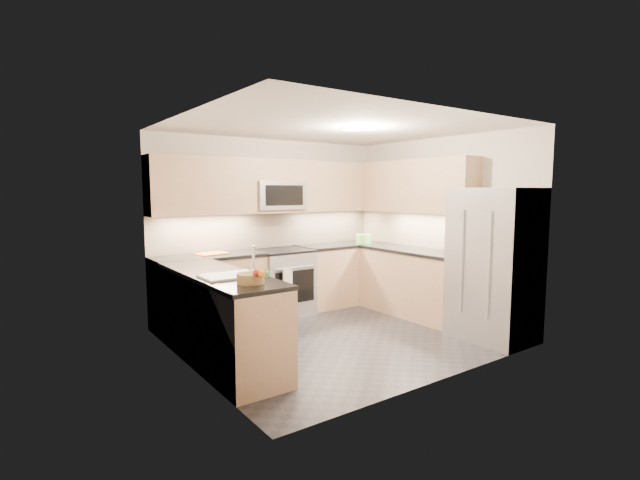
% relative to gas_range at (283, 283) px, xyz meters
% --- Properties ---
extents(floor, '(3.60, 3.20, 0.00)m').
position_rel_gas_range_xyz_m(floor, '(0.00, -1.28, -0.46)').
color(floor, '#27262C').
rests_on(floor, ground).
extents(ceiling, '(3.60, 3.20, 0.02)m').
position_rel_gas_range_xyz_m(ceiling, '(0.00, -1.28, 2.04)').
color(ceiling, beige).
rests_on(ceiling, wall_back).
extents(wall_back, '(3.60, 0.02, 2.50)m').
position_rel_gas_range_xyz_m(wall_back, '(0.00, 0.32, 0.79)').
color(wall_back, beige).
rests_on(wall_back, floor).
extents(wall_front, '(3.60, 0.02, 2.50)m').
position_rel_gas_range_xyz_m(wall_front, '(0.00, -2.88, 0.79)').
color(wall_front, beige).
rests_on(wall_front, floor).
extents(wall_left, '(0.02, 3.20, 2.50)m').
position_rel_gas_range_xyz_m(wall_left, '(-1.80, -1.28, 0.79)').
color(wall_left, beige).
rests_on(wall_left, floor).
extents(wall_right, '(0.02, 3.20, 2.50)m').
position_rel_gas_range_xyz_m(wall_right, '(1.80, -1.28, 0.79)').
color(wall_right, beige).
rests_on(wall_right, floor).
extents(base_cab_back_left, '(1.42, 0.60, 0.90)m').
position_rel_gas_range_xyz_m(base_cab_back_left, '(-1.09, 0.02, -0.01)').
color(base_cab_back_left, tan).
rests_on(base_cab_back_left, floor).
extents(base_cab_back_right, '(1.42, 0.60, 0.90)m').
position_rel_gas_range_xyz_m(base_cab_back_right, '(1.09, 0.02, -0.01)').
color(base_cab_back_right, tan).
rests_on(base_cab_back_right, floor).
extents(base_cab_right, '(0.60, 1.70, 0.90)m').
position_rel_gas_range_xyz_m(base_cab_right, '(1.50, -1.12, -0.01)').
color(base_cab_right, tan).
rests_on(base_cab_right, floor).
extents(base_cab_peninsula, '(0.60, 2.00, 0.90)m').
position_rel_gas_range_xyz_m(base_cab_peninsula, '(-1.50, -1.28, -0.01)').
color(base_cab_peninsula, tan).
rests_on(base_cab_peninsula, floor).
extents(countertop_back_left, '(1.42, 0.63, 0.04)m').
position_rel_gas_range_xyz_m(countertop_back_left, '(-1.09, 0.02, 0.47)').
color(countertop_back_left, black).
rests_on(countertop_back_left, base_cab_back_left).
extents(countertop_back_right, '(1.42, 0.63, 0.04)m').
position_rel_gas_range_xyz_m(countertop_back_right, '(1.09, 0.02, 0.47)').
color(countertop_back_right, black).
rests_on(countertop_back_right, base_cab_back_right).
extents(countertop_right, '(0.63, 1.70, 0.04)m').
position_rel_gas_range_xyz_m(countertop_right, '(1.50, -1.12, 0.47)').
color(countertop_right, black).
rests_on(countertop_right, base_cab_right).
extents(countertop_peninsula, '(0.63, 2.00, 0.04)m').
position_rel_gas_range_xyz_m(countertop_peninsula, '(-1.50, -1.28, 0.47)').
color(countertop_peninsula, black).
rests_on(countertop_peninsula, base_cab_peninsula).
extents(upper_cab_back, '(3.60, 0.35, 0.75)m').
position_rel_gas_range_xyz_m(upper_cab_back, '(0.00, 0.15, 1.37)').
color(upper_cab_back, tan).
rests_on(upper_cab_back, wall_back).
extents(upper_cab_right, '(0.35, 1.95, 0.75)m').
position_rel_gas_range_xyz_m(upper_cab_right, '(1.62, -1.00, 1.37)').
color(upper_cab_right, tan).
rests_on(upper_cab_right, wall_right).
extents(backsplash_back, '(3.60, 0.01, 0.51)m').
position_rel_gas_range_xyz_m(backsplash_back, '(0.00, 0.32, 0.74)').
color(backsplash_back, tan).
rests_on(backsplash_back, wall_back).
extents(backsplash_right, '(0.01, 2.30, 0.51)m').
position_rel_gas_range_xyz_m(backsplash_right, '(1.80, -0.82, 0.74)').
color(backsplash_right, tan).
rests_on(backsplash_right, wall_right).
extents(gas_range, '(0.76, 0.65, 0.91)m').
position_rel_gas_range_xyz_m(gas_range, '(0.00, 0.00, 0.00)').
color(gas_range, '#AAACB2').
rests_on(gas_range, floor).
extents(range_cooktop, '(0.76, 0.65, 0.03)m').
position_rel_gas_range_xyz_m(range_cooktop, '(0.00, 0.00, 0.46)').
color(range_cooktop, black).
rests_on(range_cooktop, gas_range).
extents(oven_door_glass, '(0.62, 0.02, 0.45)m').
position_rel_gas_range_xyz_m(oven_door_glass, '(0.00, -0.33, -0.01)').
color(oven_door_glass, black).
rests_on(oven_door_glass, gas_range).
extents(oven_handle, '(0.60, 0.02, 0.02)m').
position_rel_gas_range_xyz_m(oven_handle, '(0.00, -0.35, 0.26)').
color(oven_handle, '#B2B5BA').
rests_on(oven_handle, gas_range).
extents(microwave, '(0.76, 0.40, 0.40)m').
position_rel_gas_range_xyz_m(microwave, '(0.00, 0.12, 1.24)').
color(microwave, '#93959A').
rests_on(microwave, upper_cab_back).
extents(microwave_door, '(0.60, 0.01, 0.28)m').
position_rel_gas_range_xyz_m(microwave_door, '(0.00, -0.08, 1.24)').
color(microwave_door, black).
rests_on(microwave_door, microwave).
extents(refrigerator, '(0.70, 0.90, 1.80)m').
position_rel_gas_range_xyz_m(refrigerator, '(1.45, -2.43, 0.45)').
color(refrigerator, '#999BA1').
rests_on(refrigerator, floor).
extents(fridge_handle_left, '(0.02, 0.02, 1.20)m').
position_rel_gas_range_xyz_m(fridge_handle_left, '(1.08, -2.61, 0.49)').
color(fridge_handle_left, '#B2B5BA').
rests_on(fridge_handle_left, refrigerator).
extents(fridge_handle_right, '(0.02, 0.02, 1.20)m').
position_rel_gas_range_xyz_m(fridge_handle_right, '(1.08, -2.25, 0.49)').
color(fridge_handle_right, '#B2B5BA').
rests_on(fridge_handle_right, refrigerator).
extents(sink_basin, '(0.52, 0.38, 0.16)m').
position_rel_gas_range_xyz_m(sink_basin, '(-1.50, -1.53, 0.42)').
color(sink_basin, white).
rests_on(sink_basin, base_cab_peninsula).
extents(faucet, '(0.03, 0.03, 0.28)m').
position_rel_gas_range_xyz_m(faucet, '(-1.24, -1.53, 0.62)').
color(faucet, silver).
rests_on(faucet, countertop_peninsula).
extents(utensil_bowl, '(0.29, 0.29, 0.14)m').
position_rel_gas_range_xyz_m(utensil_bowl, '(1.42, -0.12, 0.55)').
color(utensil_bowl, '#66B64E').
rests_on(utensil_bowl, countertop_back_right).
extents(cutting_board, '(0.42, 0.32, 0.01)m').
position_rel_gas_range_xyz_m(cutting_board, '(-1.01, 0.09, 0.49)').
color(cutting_board, '#C65B12').
rests_on(cutting_board, countertop_back_left).
extents(fruit_basket, '(0.30, 0.30, 0.09)m').
position_rel_gas_range_xyz_m(fruit_basket, '(-1.48, -1.93, 0.53)').
color(fruit_basket, '#A07F4A').
rests_on(fruit_basket, countertop_peninsula).
extents(fruit_apple, '(0.07, 0.07, 0.07)m').
position_rel_gas_range_xyz_m(fruit_apple, '(-1.49, -2.07, 0.60)').
color(fruit_apple, red).
rests_on(fruit_apple, fruit_basket).
extents(fruit_pear, '(0.07, 0.07, 0.07)m').
position_rel_gas_range_xyz_m(fruit_pear, '(-1.43, -2.13, 0.60)').
color(fruit_pear, green).
rests_on(fruit_pear, fruit_basket).
extents(dish_towel_check, '(0.18, 0.07, 0.34)m').
position_rel_gas_range_xyz_m(dish_towel_check, '(-0.14, -0.37, 0.10)').
color(dish_towel_check, white).
rests_on(dish_towel_check, oven_handle).
extents(fruit_orange, '(0.07, 0.07, 0.07)m').
position_rel_gas_range_xyz_m(fruit_orange, '(-1.47, -2.13, 0.60)').
color(fruit_orange, orange).
rests_on(fruit_orange, fruit_basket).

